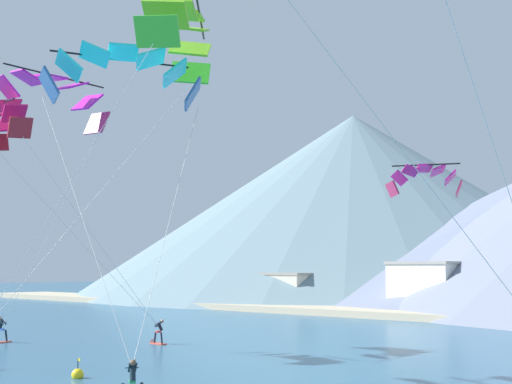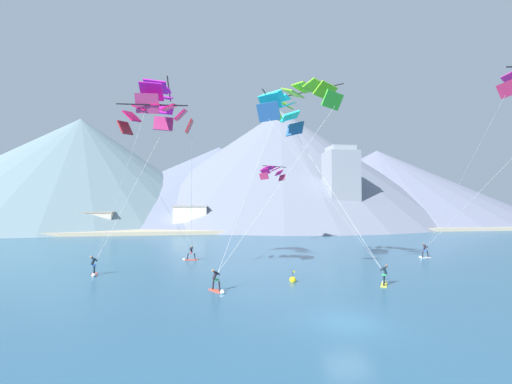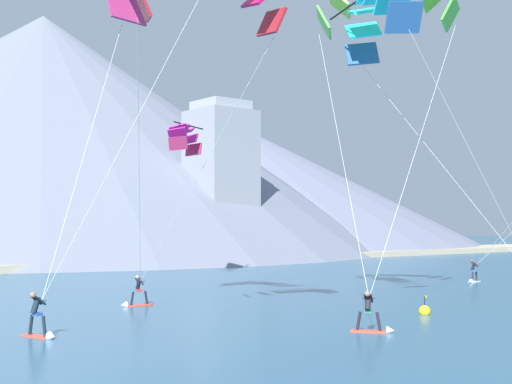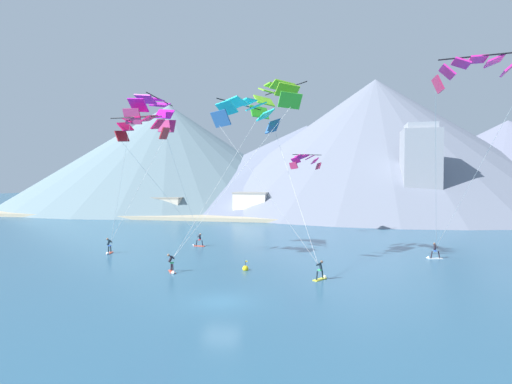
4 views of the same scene
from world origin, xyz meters
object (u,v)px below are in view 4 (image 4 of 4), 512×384
Objects in this scene: kitesurfer_near_lead at (198,242)px; race_marker_buoy at (245,269)px; parafoil_kite_mid_center at (247,112)px; kitesurfer_near_trail at (172,267)px; kitesurfer_mid_center at (321,273)px; parafoil_kite_near_lead at (141,126)px; parafoil_kite_far_left at (477,72)px; kitesurfer_far_right at (109,248)px; parafoil_kite_near_trail at (275,96)px; kitesurfer_far_left at (433,254)px; parafoil_kite_distant_high_outer at (305,160)px; parafoil_kite_far_right at (152,110)px.

kitesurfer_near_lead is 14.89m from race_marker_buoy.
kitesurfer_near_trail is at bearing -140.86° from parafoil_kite_mid_center.
kitesurfer_mid_center is at bearing -30.60° from parafoil_kite_mid_center.
parafoil_kite_near_lead is 29.91m from parafoil_kite_far_left.
kitesurfer_far_right is (-24.10, 6.83, 0.07)m from kitesurfer_mid_center.
parafoil_kite_near_trail is 3.39m from parafoil_kite_mid_center.
parafoil_kite_mid_center is at bearing 157.74° from parafoil_kite_far_left.
kitesurfer_near_lead is 1.74× the size of race_marker_buoy.
parafoil_kite_far_left is (-0.37, -14.41, 15.29)m from kitesurfer_far_left.
kitesurfer_near_trail is 0.11× the size of parafoil_kite_far_left.
kitesurfer_far_left reaches higher than kitesurfer_near_trail.
kitesurfer_near_trail is 31.48m from parafoil_kite_distant_high_outer.
parafoil_kite_near_trail reaches higher than race_marker_buoy.
parafoil_kite_far_right is at bearing 168.15° from parafoil_kite_mid_center.
parafoil_kite_far_left reaches higher than parafoil_kite_near_lead.
parafoil_kite_near_lead is (5.79, -3.06, 13.25)m from kitesurfer_far_right.
parafoil_kite_distant_high_outer reaches higher than kitesurfer_near_lead.
race_marker_buoy is at bearing -22.51° from parafoil_kite_far_right.
kitesurfer_near_lead is 0.11× the size of parafoil_kite_far_left.
kitesurfer_far_left is 24.52m from parafoil_kite_mid_center.
kitesurfer_near_trail is 17.79m from parafoil_kite_far_right.
kitesurfer_mid_center is at bearing -40.70° from kitesurfer_near_lead.
parafoil_kite_mid_center is at bearing -148.50° from parafoil_kite_near_trail.
race_marker_buoy is at bearing 164.50° from kitesurfer_mid_center.
kitesurfer_far_left is 33.17m from parafoil_kite_near_lead.
parafoil_kite_far_right reaches higher than race_marker_buoy.
parafoil_kite_far_left is at bearing -64.64° from parafoil_kite_distant_high_outer.
parafoil_kite_mid_center is at bearing -11.85° from parafoil_kite_far_right.
kitesurfer_near_lead is 35.15m from parafoil_kite_far_left.
parafoil_kite_far_right is 3.34× the size of parafoil_kite_distant_high_outer.
parafoil_kite_far_right reaches higher than kitesurfer_mid_center.
parafoil_kite_far_right is (5.52, -0.09, 15.39)m from kitesurfer_far_right.
race_marker_buoy is (17.09, -4.89, -0.42)m from kitesurfer_far_right.
kitesurfer_far_left reaches higher than kitesurfer_near_lead.
parafoil_kite_near_lead is 0.88× the size of parafoil_kite_far_left.
kitesurfer_near_lead is at bearing 40.76° from kitesurfer_far_right.
kitesurfer_far_right is at bearing -134.21° from parafoil_kite_distant_high_outer.
parafoil_kite_near_trail is (-16.06, -5.44, 16.15)m from kitesurfer_far_left.
parafoil_kite_near_lead is 10.94m from parafoil_kite_mid_center.
parafoil_kite_far_right is (-2.55, -7.05, 15.49)m from kitesurfer_near_lead.
parafoil_kite_near_lead is at bearing 140.87° from kitesurfer_near_trail.
parafoil_kite_far_right is 15.59× the size of race_marker_buoy.
parafoil_kite_far_left reaches higher than kitesurfer_far_left.
parafoil_kite_near_lead is 13.83m from parafoil_kite_near_trail.
kitesurfer_far_left is 0.37× the size of parafoil_kite_distant_high_outer.
race_marker_buoy is at bearing -152.52° from kitesurfer_far_left.
kitesurfer_far_right is at bearing 177.30° from parafoil_kite_near_trail.
kitesurfer_near_lead is 0.97× the size of kitesurfer_far_right.
parafoil_kite_near_trail is at bearing 129.84° from kitesurfer_mid_center.
parafoil_kite_mid_center reaches higher than parafoil_kite_near_lead.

